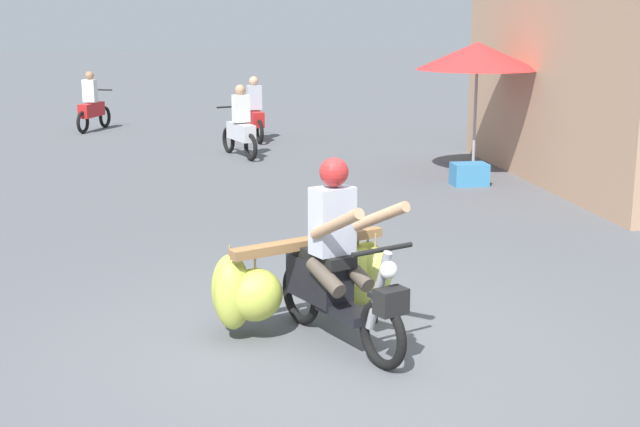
% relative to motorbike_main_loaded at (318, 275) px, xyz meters
% --- Properties ---
extents(ground_plane, '(120.00, 120.00, 0.00)m').
position_rel_motorbike_main_loaded_xyz_m(ground_plane, '(-0.01, -0.65, -0.49)').
color(ground_plane, '#56595E').
extents(motorbike_main_loaded, '(1.75, 2.05, 1.58)m').
position_rel_motorbike_main_loaded_xyz_m(motorbike_main_loaded, '(0.00, 0.00, 0.00)').
color(motorbike_main_loaded, black).
rests_on(motorbike_main_loaded, ground).
extents(motorbike_distant_ahead_left, '(0.53, 1.61, 1.40)m').
position_rel_motorbike_main_loaded_xyz_m(motorbike_distant_ahead_left, '(0.40, 11.55, 0.08)').
color(motorbike_distant_ahead_left, black).
rests_on(motorbike_distant_ahead_left, ground).
extents(motorbike_distant_ahead_right, '(0.71, 1.56, 1.40)m').
position_rel_motorbike_main_loaded_xyz_m(motorbike_distant_ahead_right, '(-0.04, 9.40, 0.08)').
color(motorbike_distant_ahead_right, black).
rests_on(motorbike_distant_ahead_right, ground).
extents(motorbike_distant_far_ahead, '(0.77, 1.53, 1.40)m').
position_rel_motorbike_main_loaded_xyz_m(motorbike_distant_far_ahead, '(-3.23, 13.80, 0.08)').
color(motorbike_distant_far_ahead, black).
rests_on(motorbike_distant_far_ahead, ground).
extents(shopfront_building, '(3.48, 6.58, 4.06)m').
position_rel_motorbike_main_loaded_xyz_m(shopfront_building, '(6.23, 6.08, 1.54)').
color(shopfront_building, tan).
rests_on(shopfront_building, ground).
extents(market_umbrella_near_shop, '(2.04, 2.04, 2.26)m').
position_rel_motorbike_main_loaded_xyz_m(market_umbrella_near_shop, '(3.73, 6.77, 1.54)').
color(market_umbrella_near_shop, '#99999E').
rests_on(market_umbrella_near_shop, ground).
extents(produce_crate, '(0.56, 0.40, 0.36)m').
position_rel_motorbike_main_loaded_xyz_m(produce_crate, '(3.42, 6.04, -0.31)').
color(produce_crate, teal).
rests_on(produce_crate, ground).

